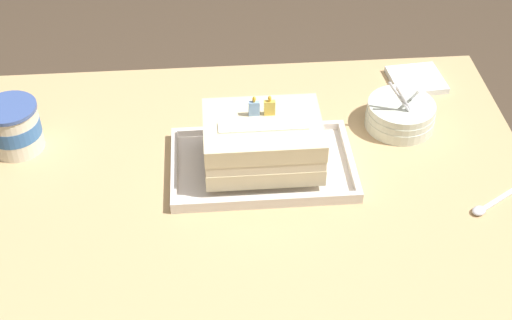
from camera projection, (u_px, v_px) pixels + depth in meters
dining_table at (250, 210)px, 1.50m from camera, size 1.15×0.79×0.73m
foil_tray at (262, 166)px, 1.44m from camera, size 0.37×0.23×0.02m
birthday_cake at (263, 141)px, 1.39m from camera, size 0.23×0.17×0.14m
bowl_stack at (400, 115)px, 1.53m from camera, size 0.15×0.15×0.12m
ice_cream_tub at (14, 127)px, 1.46m from camera, size 0.11×0.11×0.11m
serving_spoon_near_tray at (486, 207)px, 1.35m from camera, size 0.13×0.09×0.01m
napkin_pile at (416, 80)px, 1.67m from camera, size 0.13×0.13×0.01m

